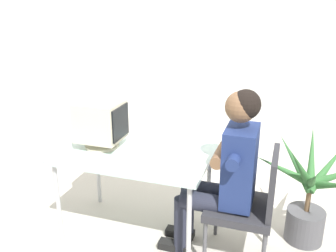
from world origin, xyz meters
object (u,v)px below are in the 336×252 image
object	(u,v)px
office_chair	(250,201)
desk	(135,158)
crt_monitor	(101,122)
keyboard	(138,152)
person_seated	(226,168)
potted_plant	(309,197)

from	to	relation	value
office_chair	desk	bearing A→B (deg)	176.94
crt_monitor	keyboard	world-z (taller)	crt_monitor
crt_monitor	office_chair	size ratio (longest dim) A/B	0.44
person_seated	potted_plant	distance (m)	0.79
person_seated	potted_plant	bearing A→B (deg)	30.79
desk	person_seated	bearing A→B (deg)	-3.85
desk	crt_monitor	world-z (taller)	crt_monitor
desk	keyboard	size ratio (longest dim) A/B	2.50
office_chair	potted_plant	bearing A→B (deg)	40.78
keyboard	person_seated	xyz separation A→B (m)	(0.70, -0.03, -0.02)
crt_monitor	office_chair	xyz separation A→B (m)	(1.22, -0.06, -0.47)
crt_monitor	keyboard	xyz separation A→B (m)	(0.33, -0.03, -0.20)
person_seated	keyboard	bearing A→B (deg)	177.52
crt_monitor	person_seated	distance (m)	1.06
office_chair	person_seated	size ratio (longest dim) A/B	0.67
crt_monitor	office_chair	bearing A→B (deg)	-2.96
desk	potted_plant	size ratio (longest dim) A/B	1.30
desk	keyboard	world-z (taller)	keyboard
desk	office_chair	xyz separation A→B (m)	(0.93, -0.05, -0.19)
crt_monitor	desk	bearing A→B (deg)	-2.66
desk	office_chair	distance (m)	0.95
desk	office_chair	bearing A→B (deg)	-3.06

